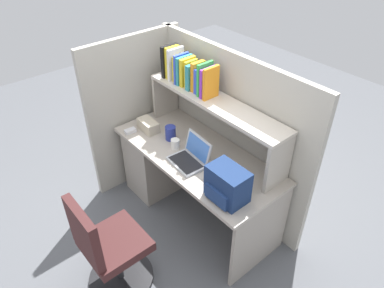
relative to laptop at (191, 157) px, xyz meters
name	(u,v)px	position (x,y,z in m)	size (l,w,h in m)	color
ground_plane	(196,211)	(-0.06, 0.11, -0.78)	(8.00, 8.00, 0.00)	#595B60
desk	(170,161)	(-0.45, 0.11, -0.38)	(1.60, 0.70, 0.73)	#AAA093
cubicle_partition_rear	(228,133)	(-0.06, 0.49, -0.01)	(1.84, 0.05, 1.55)	#B2ADA0
cubicle_partition_left	(137,111)	(-0.91, 0.06, -0.01)	(0.05, 1.06, 1.55)	#B2ADA0
overhead_hutch	(215,110)	(-0.06, 0.31, 0.30)	(1.44, 0.28, 0.45)	#B3A99C
reference_books_on_shelf	(188,72)	(-0.40, 0.31, 0.53)	(0.58, 0.17, 0.29)	black
laptop	(191,157)	(0.00, 0.00, 0.00)	(0.33, 0.28, 0.22)	#B7BABF
backpack	(227,185)	(0.49, -0.07, 0.08)	(0.30, 0.23, 0.26)	navy
computer_mouse	(130,131)	(-0.70, -0.15, -0.03)	(0.06, 0.10, 0.03)	silver
paper_cup	(175,144)	(-0.23, 0.02, 0.00)	(0.08, 0.08, 0.09)	white
tissue_box	(148,125)	(-0.62, 0.00, 0.00)	(0.22, 0.12, 0.10)	#BFB299
snack_canister	(171,133)	(-0.37, 0.07, 0.02)	(0.10, 0.10, 0.13)	navy
office_chair	(109,252)	(0.11, -0.89, -0.39)	(0.52, 0.52, 0.93)	black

